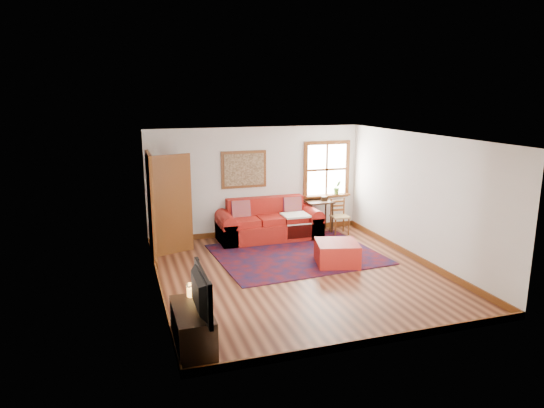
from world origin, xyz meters
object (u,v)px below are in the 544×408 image
object	(u,v)px
red_leather_sofa	(269,226)
red_ottoman	(337,253)
side_table	(319,206)
ladder_back_chair	(339,215)
media_cabinet	(193,329)

from	to	relation	value
red_leather_sofa	red_ottoman	world-z (taller)	red_leather_sofa
red_ottoman	side_table	xyz separation A→B (m)	(0.56, 2.19, 0.41)
ladder_back_chair	media_cabinet	xyz separation A→B (m)	(-4.11, -4.30, -0.16)
red_ottoman	media_cabinet	size ratio (longest dim) A/B	0.76
red_leather_sofa	media_cabinet	distance (m)	5.03
red_leather_sofa	media_cabinet	bearing A→B (deg)	-118.67
red_leather_sofa	red_ottoman	bearing A→B (deg)	-70.44
red_leather_sofa	media_cabinet	size ratio (longest dim) A/B	2.25
red_leather_sofa	ladder_back_chair	world-z (taller)	red_leather_sofa
red_leather_sofa	media_cabinet	xyz separation A→B (m)	(-2.41, -4.41, -0.02)
red_ottoman	ladder_back_chair	xyz separation A→B (m)	(0.97, 1.95, 0.22)
side_table	ladder_back_chair	size ratio (longest dim) A/B	0.91
red_leather_sofa	side_table	xyz separation A→B (m)	(1.29, 0.14, 0.33)
red_ottoman	side_table	distance (m)	2.30
red_ottoman	ladder_back_chair	size ratio (longest dim) A/B	0.94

